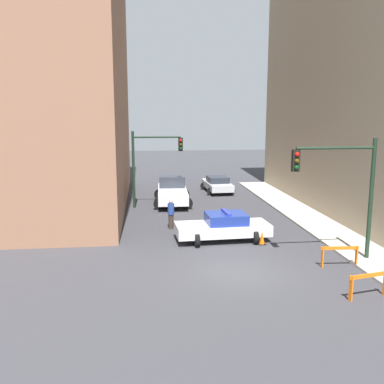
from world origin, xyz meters
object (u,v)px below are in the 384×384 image
at_px(traffic_light_near, 346,181).
at_px(traffic_light_far, 150,158).
at_px(white_truck, 172,191).
at_px(barrier_mid, 340,253).
at_px(police_car, 223,227).
at_px(traffic_cone, 262,238).
at_px(barrier_front, 369,281).
at_px(parked_car_near, 217,184).
at_px(pedestrian_crossing, 171,214).

xyz_separation_m(traffic_light_near, traffic_light_far, (-8.03, 12.02, -0.13)).
relative_size(white_truck, barrier_mid, 3.42).
xyz_separation_m(police_car, traffic_cone, (1.76, -0.89, -0.41)).
bearing_deg(barrier_mid, barrier_front, -97.36).
bearing_deg(white_truck, traffic_light_near, -61.48).
distance_m(barrier_mid, traffic_cone, 4.19).
bearing_deg(parked_car_near, traffic_light_far, -139.78).
relative_size(white_truck, traffic_cone, 8.35).
xyz_separation_m(police_car, barrier_mid, (4.09, -4.36, -0.11)).
xyz_separation_m(traffic_light_near, white_truck, (-6.45, 13.09, -2.62)).
height_order(white_truck, parked_car_near, white_truck).
distance_m(police_car, traffic_cone, 2.01).
distance_m(barrier_front, barrier_mid, 3.07).
relative_size(traffic_light_near, pedestrian_crossing, 3.13).
height_order(traffic_light_far, pedestrian_crossing, traffic_light_far).
distance_m(traffic_light_near, pedestrian_crossing, 9.73).
height_order(traffic_light_far, police_car, traffic_light_far).
height_order(parked_car_near, pedestrian_crossing, pedestrian_crossing).
relative_size(traffic_light_near, white_truck, 0.95).
relative_size(parked_car_near, traffic_cone, 6.70).
distance_m(traffic_light_far, police_car, 9.45).
bearing_deg(traffic_cone, pedestrian_crossing, 140.90).
bearing_deg(traffic_light_far, white_truck, 33.93).
height_order(barrier_mid, traffic_cone, barrier_mid).
bearing_deg(traffic_light_far, traffic_cone, -60.24).
bearing_deg(barrier_front, traffic_light_far, 114.62).
height_order(white_truck, barrier_mid, white_truck).
bearing_deg(police_car, parked_car_near, -11.63).
distance_m(traffic_light_near, parked_car_near, 17.69).
xyz_separation_m(white_truck, barrier_mid, (6.03, -13.78, -0.29)).
distance_m(police_car, pedestrian_crossing, 3.56).
xyz_separation_m(pedestrian_crossing, barrier_mid, (6.57, -6.92, -0.24)).
relative_size(traffic_light_far, pedestrian_crossing, 3.13).
bearing_deg(pedestrian_crossing, barrier_front, -35.93).
bearing_deg(white_truck, barrier_mid, -64.08).
relative_size(traffic_light_far, barrier_front, 3.30).
relative_size(police_car, barrier_mid, 2.99).
height_order(traffic_light_near, traffic_light_far, traffic_light_near).
distance_m(pedestrian_crossing, barrier_front, 11.72).
bearing_deg(traffic_cone, police_car, 153.33).
bearing_deg(police_car, traffic_cone, -119.71).
bearing_deg(barrier_mid, pedestrian_crossing, 133.52).
bearing_deg(traffic_cone, traffic_light_near, -45.31).
bearing_deg(traffic_light_far, barrier_mid, -59.09).
height_order(traffic_light_near, traffic_cone, traffic_light_near).
distance_m(traffic_light_near, white_truck, 14.82).
distance_m(parked_car_near, traffic_cone, 14.51).
bearing_deg(police_car, pedestrian_crossing, 41.02).
xyz_separation_m(white_truck, parked_car_near, (3.99, 4.20, -0.23)).
xyz_separation_m(traffic_light_near, barrier_front, (-0.81, -3.73, -2.91)).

